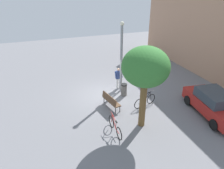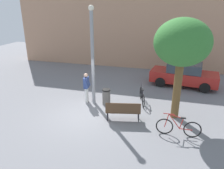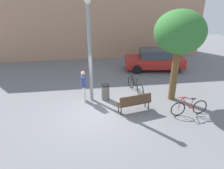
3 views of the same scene
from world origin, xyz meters
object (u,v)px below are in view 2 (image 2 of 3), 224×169
at_px(lamppost, 93,54).
at_px(bicycle_black, 142,96).
at_px(park_bench, 123,110).
at_px(bicycle_red, 178,127).
at_px(parked_car_red, 184,74).
at_px(trash_bin, 106,97).
at_px(plaza_tree, 182,44).
at_px(person_by_lamppost, 86,86).

relative_size(lamppost, bicycle_black, 2.88).
height_order(park_bench, bicycle_red, bicycle_red).
xyz_separation_m(parked_car_red, trash_bin, (-4.06, -4.16, -0.33)).
bearing_deg(bicycle_black, bicycle_red, -56.34).
distance_m(lamppost, bicycle_red, 5.42).
relative_size(plaza_tree, trash_bin, 5.20).
bearing_deg(park_bench, plaza_tree, 24.34).
relative_size(park_bench, parked_car_red, 0.38).
height_order(park_bench, trash_bin, park_bench).
distance_m(park_bench, plaza_tree, 3.90).
bearing_deg(trash_bin, bicycle_red, -29.20).
height_order(park_bench, plaza_tree, plaza_tree).
xyz_separation_m(plaza_tree, bicycle_black, (-1.74, 1.14, -3.13)).
distance_m(lamppost, bicycle_black, 3.53).
relative_size(park_bench, trash_bin, 1.87).
bearing_deg(bicycle_black, plaza_tree, -33.38).
bearing_deg(parked_car_red, lamppost, -139.42).
relative_size(bicycle_black, trash_bin, 1.98).
relative_size(person_by_lamppost, plaza_tree, 0.36).
xyz_separation_m(bicycle_red, trash_bin, (-3.68, 2.06, 0.06)).
bearing_deg(parked_car_red, bicycle_red, -93.54).
bearing_deg(bicycle_red, parked_car_red, 86.46).
relative_size(person_by_lamppost, trash_bin, 1.88).
height_order(lamppost, plaza_tree, lamppost).
xyz_separation_m(bicycle_black, trash_bin, (-1.81, -0.75, 0.06)).
bearing_deg(person_by_lamppost, plaza_tree, -5.02).
bearing_deg(plaza_tree, bicycle_red, -85.53).
xyz_separation_m(plaza_tree, bicycle_red, (0.13, -1.66, -3.13)).
xyz_separation_m(person_by_lamppost, bicycle_red, (4.80, -2.07, -0.58)).
bearing_deg(person_by_lamppost, trash_bin, -0.62).
height_order(bicycle_red, trash_bin, bicycle_red).
distance_m(person_by_lamppost, parked_car_red, 6.64).
distance_m(bicycle_black, trash_bin, 1.96).
bearing_deg(parked_car_red, plaza_tree, -96.44).
height_order(bicycle_red, parked_car_red, parked_car_red).
distance_m(lamppost, person_by_lamppost, 1.82).
height_order(plaza_tree, bicycle_black, plaza_tree).
bearing_deg(parked_car_red, person_by_lamppost, -141.36).
bearing_deg(lamppost, park_bench, -37.31).
bearing_deg(plaza_tree, lamppost, 173.97).
bearing_deg(person_by_lamppost, parked_car_red, 38.64).
height_order(park_bench, bicycle_black, bicycle_black).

